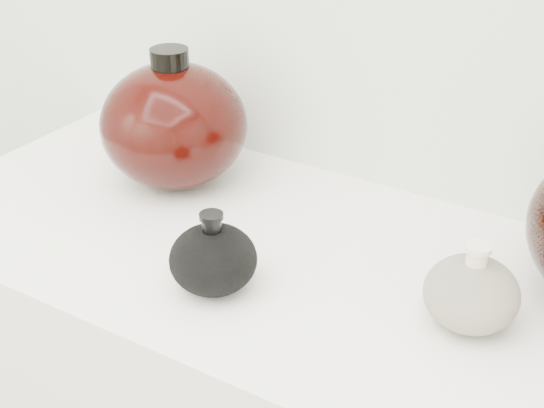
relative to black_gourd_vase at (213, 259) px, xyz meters
The scene contains 3 objects.
black_gourd_vase is the anchor object (origin of this frame).
cream_gourd_vase 0.31m from the black_gourd_vase, 17.92° to the left, with size 0.13×0.13×0.11m.
left_round_pot 0.31m from the black_gourd_vase, 136.35° to the left, with size 0.24×0.24×0.22m.
Camera 1 is at (0.40, 0.21, 1.46)m, focal length 50.00 mm.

